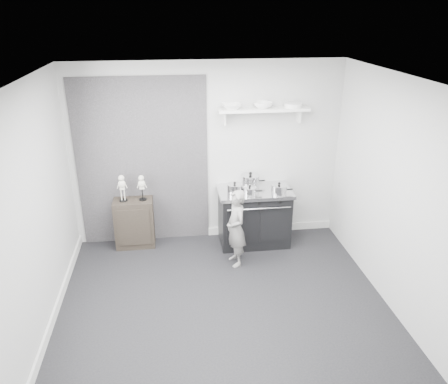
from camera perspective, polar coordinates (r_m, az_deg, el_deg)
The scene contains 15 objects.
ground at distance 5.52m, azimuth -0.15°, elevation -14.41°, with size 4.00×4.00×0.00m, color black.
room_shell at distance 4.84m, azimuth -1.44°, elevation 2.21°, with size 4.02×3.62×2.71m.
wall_shelf at distance 6.33m, azimuth 5.18°, elevation 10.61°, with size 1.30×0.26×0.24m.
stove at distance 6.63m, azimuth 3.94°, elevation -3.16°, with size 1.08×0.68×0.87m.
side_cabinet at distance 6.69m, azimuth -11.60°, elevation -3.98°, with size 0.57×0.34×0.75m, color black.
child at distance 6.02m, azimuth 1.58°, elevation -4.75°, with size 0.40×0.27×1.11m, color gray.
pot_front_left at distance 6.26m, azimuth 1.41°, elevation 0.38°, with size 0.31×0.22×0.19m.
pot_back_left at distance 6.54m, azimuth 3.47°, elevation 1.49°, with size 0.36×0.28×0.23m.
pot_front_right at distance 6.32m, azimuth 7.20°, elevation 0.35°, with size 0.32×0.23×0.18m.
pot_front_center at distance 6.26m, azimuth 3.36°, elevation 0.15°, with size 0.28×0.20×0.15m.
skeleton_full at distance 6.46m, azimuth -13.17°, elevation 0.75°, with size 0.13×0.08×0.46m, color beige, non-canonical shape.
skeleton_torso at distance 6.44m, azimuth -10.69°, elevation 0.80°, with size 0.12×0.08×0.44m, color beige, non-canonical shape.
bowl_large at distance 6.22m, azimuth 0.98°, elevation 11.12°, with size 0.29×0.29×0.07m, color white.
bowl_small at distance 6.30m, azimuth 5.11°, elevation 11.24°, with size 0.27×0.27×0.08m, color white.
plate_stack at distance 6.41m, azimuth 9.01°, elevation 11.15°, with size 0.26×0.26×0.06m, color white.
Camera 1 is at (-0.56, -4.35, 3.36)m, focal length 35.00 mm.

